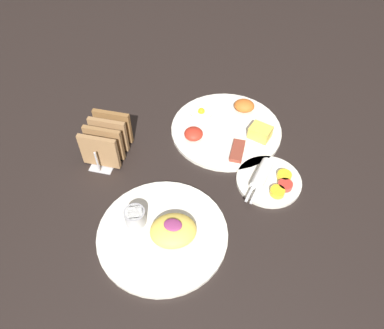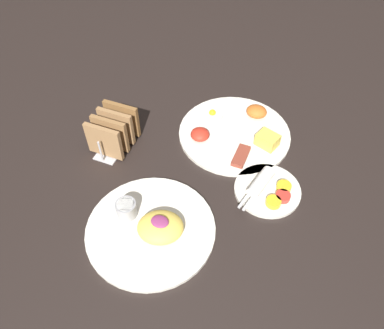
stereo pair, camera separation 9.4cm
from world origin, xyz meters
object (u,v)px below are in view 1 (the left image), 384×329
Objects in this scene: plate_breakfast at (227,128)px; plate_condiments at (269,181)px; toast_rack at (107,140)px; plate_foreground at (163,232)px.

plate_breakfast is 0.21m from plate_condiments.
plate_foreground is at bearing -45.03° from toast_rack.
plate_breakfast is at bearing 128.27° from plate_condiments.
toast_rack reaches higher than plate_condiments.
plate_condiments is at bearing 42.96° from plate_foreground.
toast_rack is (-0.30, -0.16, 0.04)m from plate_breakfast.
plate_foreground is (-0.08, -0.37, 0.00)m from plate_breakfast.
plate_condiments is 1.16× the size of toast_rack.
toast_rack is at bearing -151.87° from plate_breakfast.
plate_breakfast reaches higher than plate_condiments.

